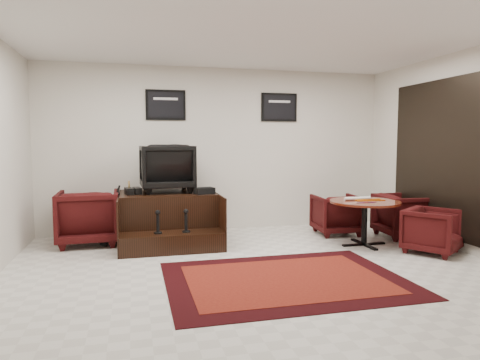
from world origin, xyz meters
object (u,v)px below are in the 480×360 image
at_px(shine_podium, 168,219).
at_px(table_chair_corner, 433,229).
at_px(table_chair_window, 404,213).
at_px(table_chair_back, 336,212).
at_px(armchair_side, 89,214).
at_px(meeting_table, 365,207).
at_px(shine_chair, 167,166).

height_order(shine_podium, table_chair_corner, shine_podium).
height_order(table_chair_window, table_chair_corner, table_chair_window).
bearing_deg(table_chair_back, shine_podium, 1.72).
bearing_deg(table_chair_corner, armchair_side, 124.76).
height_order(armchair_side, table_chair_corner, armchair_side).
bearing_deg(table_chair_corner, shine_podium, 120.59).
height_order(meeting_table, table_chair_back, table_chair_back).
relative_size(shine_chair, table_chair_back, 1.13).
distance_m(shine_podium, table_chair_window, 3.76).
bearing_deg(table_chair_window, meeting_table, 114.16).
distance_m(meeting_table, table_chair_back, 0.85).
bearing_deg(shine_chair, meeting_table, 156.24).
relative_size(shine_chair, table_chair_corner, 1.20).
distance_m(meeting_table, table_chair_window, 0.99).
xyz_separation_m(shine_podium, armchair_side, (-1.18, 0.14, 0.10)).
relative_size(armchair_side, table_chair_corner, 1.31).
height_order(armchair_side, table_chair_back, armchair_side).
distance_m(shine_chair, table_chair_window, 3.87).
distance_m(shine_chair, armchair_side, 1.38).
relative_size(shine_podium, meeting_table, 1.48).
xyz_separation_m(shine_chair, table_chair_corner, (3.49, -1.74, -0.82)).
height_order(armchair_side, table_chair_window, armchair_side).
bearing_deg(armchair_side, shine_podium, 171.62).
height_order(shine_chair, meeting_table, shine_chair).
bearing_deg(armchair_side, table_chair_corner, 157.99).
height_order(shine_chair, armchair_side, shine_chair).
xyz_separation_m(shine_chair, armchair_side, (-1.18, -0.01, -0.72)).
xyz_separation_m(shine_podium, meeting_table, (2.80, -0.96, 0.23)).
relative_size(shine_podium, table_chair_corner, 2.21).
height_order(shine_podium, table_chair_back, shine_podium).
xyz_separation_m(table_chair_back, table_chair_window, (0.95, -0.47, 0.02)).
distance_m(table_chair_back, table_chair_corner, 1.62).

